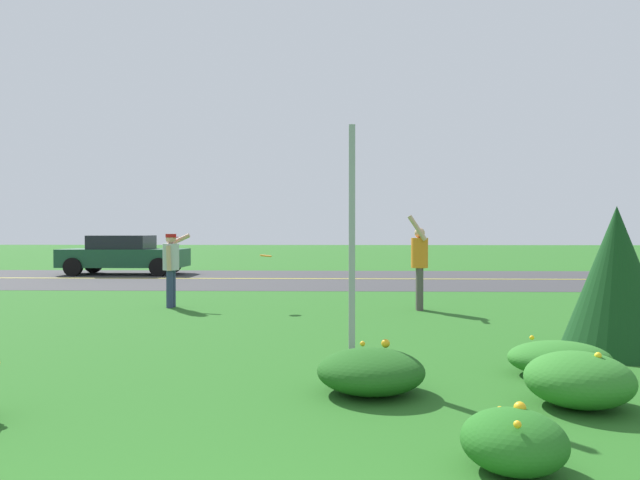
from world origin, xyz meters
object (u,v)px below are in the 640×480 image
object	(u,v)px
person_thrower_red_cap_gray_shirt	(171,263)
car_dark_green_center_left	(124,255)
person_catcher_orange_shirt	(419,260)
frisbee_orange	(266,256)
sign_post_near_path	(352,250)

from	to	relation	value
person_thrower_red_cap_gray_shirt	car_dark_green_center_left	bearing A→B (deg)	115.16
person_catcher_orange_shirt	frisbee_orange	distance (m)	3.13
sign_post_near_path	car_dark_green_center_left	bearing A→B (deg)	118.05
sign_post_near_path	person_catcher_orange_shirt	distance (m)	5.69
person_thrower_red_cap_gray_shirt	car_dark_green_center_left	size ratio (longest dim) A/B	0.35
sign_post_near_path	person_catcher_orange_shirt	size ratio (longest dim) A/B	1.44
sign_post_near_path	frisbee_orange	bearing A→B (deg)	106.56
frisbee_orange	person_catcher_orange_shirt	bearing A→B (deg)	-0.45
sign_post_near_path	person_catcher_orange_shirt	xyz separation A→B (m)	(1.50, 5.48, -0.38)
sign_post_near_path	car_dark_green_center_left	world-z (taller)	sign_post_near_path
person_catcher_orange_shirt	frisbee_orange	world-z (taller)	person_catcher_orange_shirt
person_catcher_orange_shirt	sign_post_near_path	bearing A→B (deg)	-105.28
person_thrower_red_cap_gray_shirt	car_dark_green_center_left	distance (m)	10.46
frisbee_orange	car_dark_green_center_left	bearing A→B (deg)	123.68
frisbee_orange	sign_post_near_path	bearing A→B (deg)	-73.44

